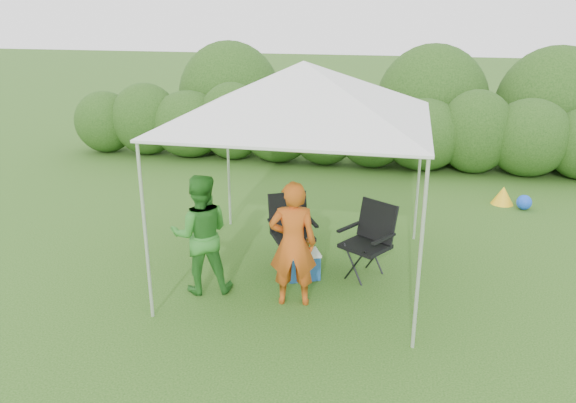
% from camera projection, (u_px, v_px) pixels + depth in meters
% --- Properties ---
extents(ground, '(70.00, 70.00, 0.00)m').
position_uv_depth(ground, '(294.00, 289.00, 7.24)').
color(ground, '#36611E').
extents(hedge, '(13.50, 1.53, 1.80)m').
position_uv_depth(hedge, '(350.00, 130.00, 12.49)').
color(hedge, '#2A5018').
rests_on(hedge, ground).
extents(canopy, '(3.10, 3.10, 2.83)m').
position_uv_depth(canopy, '(303.00, 91.00, 6.88)').
color(canopy, silver).
rests_on(canopy, ground).
extents(chair_right, '(0.79, 0.77, 1.00)m').
position_uv_depth(chair_right, '(370.00, 235.00, 7.46)').
color(chair_right, black).
rests_on(chair_right, ground).
extents(chair_left, '(0.75, 0.74, 0.98)m').
position_uv_depth(chair_left, '(291.00, 225.00, 7.84)').
color(chair_left, black).
rests_on(chair_left, ground).
extents(man, '(0.63, 0.47, 1.56)m').
position_uv_depth(man, '(293.00, 244.00, 6.67)').
color(man, '#C44F16').
rests_on(man, ground).
extents(woman, '(0.90, 0.79, 1.54)m').
position_uv_depth(woman, '(201.00, 234.00, 6.98)').
color(woman, '#307E29').
rests_on(woman, ground).
extents(cooler, '(0.53, 0.47, 0.37)m').
position_uv_depth(cooler, '(303.00, 265.00, 7.49)').
color(cooler, '#205093').
rests_on(cooler, ground).
extents(bottle, '(0.06, 0.06, 0.23)m').
position_uv_depth(bottle, '(307.00, 246.00, 7.34)').
color(bottle, '#592D0C').
rests_on(bottle, cooler).
extents(lawn_toy, '(0.67, 0.55, 0.33)m').
position_uv_depth(lawn_toy, '(508.00, 197.00, 10.19)').
color(lawn_toy, yellow).
rests_on(lawn_toy, ground).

